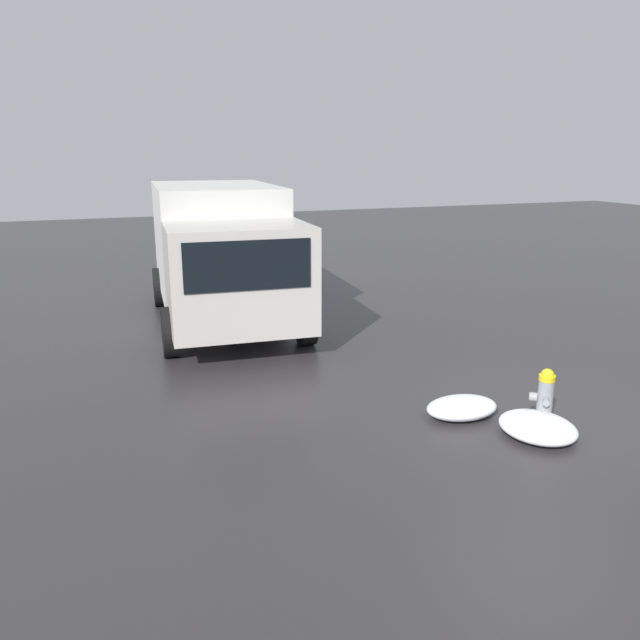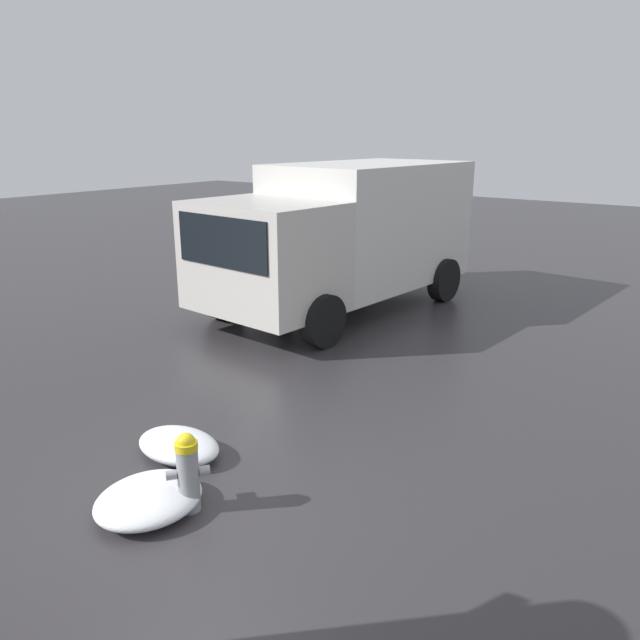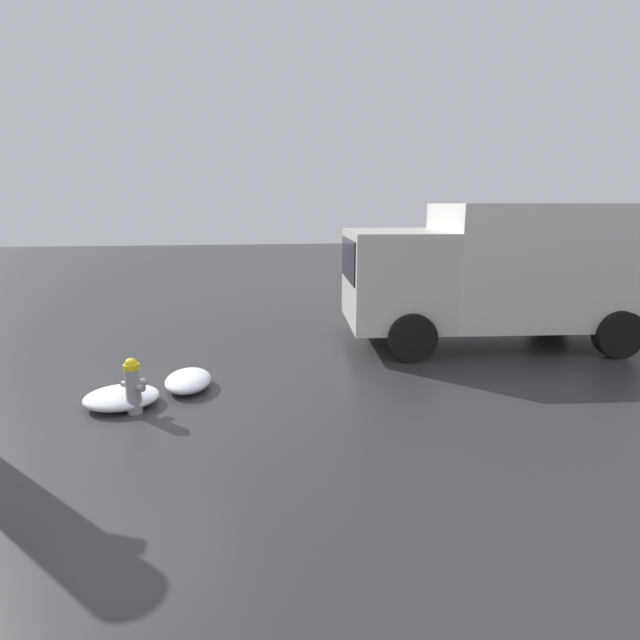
{
  "view_description": "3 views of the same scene",
  "coord_description": "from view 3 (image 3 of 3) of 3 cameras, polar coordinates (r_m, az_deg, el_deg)",
  "views": [
    {
      "loc": [
        -6.11,
        5.54,
        3.55
      ],
      "look_at": [
        2.94,
        2.07,
        0.91
      ],
      "focal_mm": 35.0,
      "sensor_mm": 36.0,
      "label": 1
    },
    {
      "loc": [
        -3.42,
        -4.05,
        3.44
      ],
      "look_at": [
        2.96,
        0.65,
        1.04
      ],
      "focal_mm": 35.0,
      "sensor_mm": 36.0,
      "label": 2
    },
    {
      "loc": [
        1.66,
        -6.75,
        2.83
      ],
      "look_at": [
        2.79,
        1.38,
        0.92
      ],
      "focal_mm": 28.0,
      "sensor_mm": 36.0,
      "label": 3
    }
  ],
  "objects": [
    {
      "name": "ground_plane",
      "position": [
        7.51,
        -20.34,
        -9.9
      ],
      "size": [
        60.0,
        60.0,
        0.0
      ],
      "primitive_type": "plane",
      "color": "#333033"
    },
    {
      "name": "delivery_truck",
      "position": [
        10.91,
        19.99,
        5.57
      ],
      "size": [
        6.18,
        3.13,
        2.84
      ],
      "rotation": [
        0.0,
        0.0,
        1.49
      ],
      "color": "beige",
      "rests_on": "ground_plane"
    },
    {
      "name": "snow_pile_by_hydrant",
      "position": [
        7.78,
        -21.73,
        -8.21
      ],
      "size": [
        1.05,
        0.92,
        0.25
      ],
      "color": "white",
      "rests_on": "ground_plane"
    },
    {
      "name": "pedestrian",
      "position": [
        10.41,
        10.94,
        2.51
      ],
      "size": [
        0.38,
        0.38,
        1.76
      ],
      "rotation": [
        0.0,
        0.0,
        2.76
      ],
      "color": "#23232D",
      "rests_on": "ground_plane"
    },
    {
      "name": "fire_hydrant",
      "position": [
        7.36,
        -20.56,
        -6.96
      ],
      "size": [
        0.38,
        0.35,
        0.79
      ],
      "rotation": [
        0.0,
        0.0,
        0.93
      ],
      "color": "gray",
      "rests_on": "ground_plane"
    },
    {
      "name": "snow_pile_curbside",
      "position": [
        8.14,
        -14.83,
        -6.7
      ],
      "size": [
        0.7,
        1.04,
        0.26
      ],
      "color": "white",
      "rests_on": "ground_plane"
    }
  ]
}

